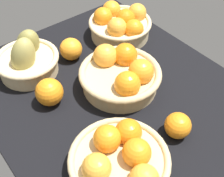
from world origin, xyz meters
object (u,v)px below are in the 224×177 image
basket_far_left (120,24)px  loose_orange_side_gap (49,92)px  loose_orange_back_gap (178,126)px  basket_near_right (120,159)px  basket_center (121,74)px  loose_orange_front_gap (71,49)px  basket_near_left_pears (27,59)px

basket_far_left → loose_orange_side_gap: bearing=-70.7°
loose_orange_back_gap → basket_far_left: bearing=159.1°
basket_near_right → loose_orange_back_gap: (1.40, 18.42, -0.47)cm
basket_far_left → basket_center: (20.64, -16.69, -0.20)cm
loose_orange_front_gap → basket_near_left_pears: bearing=-102.7°
basket_center → loose_orange_back_gap: 23.50cm
basket_center → loose_orange_side_gap: bearing=-110.3°
loose_orange_front_gap → loose_orange_side_gap: bearing=-50.1°
basket_near_left_pears → loose_orange_front_gap: bearing=77.3°
basket_near_right → loose_orange_front_gap: (-43.00, 13.97, -0.23)cm
loose_orange_back_gap → basket_center: bearing=179.5°
basket_far_left → loose_orange_front_gap: (-0.29, -21.34, -1.16)cm
basket_center → loose_orange_front_gap: bearing=-167.5°
basket_far_left → basket_near_right: basket_far_left is taller
basket_near_left_pears → loose_orange_back_gap: 51.23cm
basket_far_left → loose_orange_side_gap: basket_far_left is taller
basket_near_left_pears → loose_orange_back_gap: bearing=21.6°
loose_orange_front_gap → loose_orange_side_gap: 20.80cm
basket_near_left_pears → loose_orange_side_gap: size_ratio=2.62×
basket_far_left → loose_orange_front_gap: 21.37cm
loose_orange_front_gap → loose_orange_back_gap: loose_orange_front_gap is taller
loose_orange_front_gap → loose_orange_back_gap: (44.40, 4.46, -0.24)cm
basket_center → loose_orange_back_gap: size_ratio=3.53×
basket_far_left → basket_near_right: bearing=-39.6°
basket_far_left → loose_orange_side_gap: (13.04, -37.31, -0.87)cm
loose_orange_back_gap → loose_orange_side_gap: size_ratio=0.87×
basket_far_left → loose_orange_front_gap: bearing=-90.8°
loose_orange_side_gap → basket_near_right: bearing=3.9°
basket_near_left_pears → basket_center: bearing=38.2°
basket_near_left_pears → basket_center: basket_near_left_pears is taller
basket_near_right → loose_orange_front_gap: 45.21cm
loose_orange_side_gap → loose_orange_back_gap: bearing=33.3°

